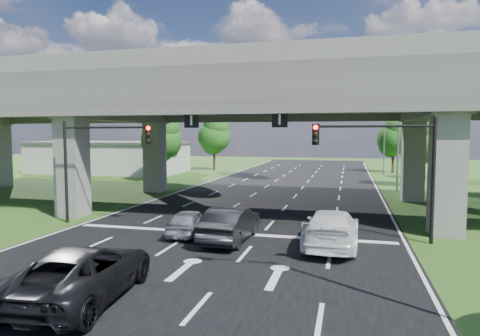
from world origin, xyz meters
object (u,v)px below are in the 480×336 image
at_px(signal_right, 386,156).
at_px(signal_left, 98,152).
at_px(car_white, 332,228).
at_px(car_dark, 231,224).
at_px(streetlight_beyond, 381,130).
at_px(car_trailing, 82,273).
at_px(streetlight_far, 394,128).
at_px(car_silver, 189,222).

relative_size(signal_right, signal_left, 1.00).
relative_size(signal_right, car_white, 1.02).
relative_size(signal_left, car_dark, 1.18).
height_order(streetlight_beyond, car_dark, streetlight_beyond).
xyz_separation_m(signal_left, car_trailing, (5.89, -10.17, -3.32)).
bearing_deg(streetlight_beyond, car_dark, -104.03).
height_order(signal_left, streetlight_far, streetlight_far).
bearing_deg(car_silver, signal_right, -176.63).
relative_size(streetlight_far, car_white, 1.71).
relative_size(streetlight_beyond, car_dark, 1.97).
distance_m(signal_right, car_dark, 8.18).
xyz_separation_m(signal_left, streetlight_beyond, (17.92, 36.06, 1.66)).
relative_size(signal_right, streetlight_far, 0.60).
xyz_separation_m(car_silver, car_trailing, (-0.13, -8.94, 0.17)).
height_order(streetlight_far, car_dark, streetlight_far).
xyz_separation_m(streetlight_far, car_white, (-4.70, -21.88, -4.97)).
distance_m(streetlight_far, car_trailing, 32.91).
relative_size(signal_right, car_dark, 1.18).
bearing_deg(car_white, streetlight_beyond, -95.66).
bearing_deg(signal_right, signal_left, 180.00).
height_order(signal_right, streetlight_beyond, streetlight_beyond).
height_order(signal_left, streetlight_beyond, streetlight_beyond).
bearing_deg(streetlight_far, car_silver, -119.20).
relative_size(signal_right, streetlight_beyond, 0.60).
bearing_deg(streetlight_far, signal_right, -96.47).
relative_size(signal_left, car_trailing, 1.00).
xyz_separation_m(streetlight_far, streetlight_beyond, (0.00, 16.00, 0.00)).
xyz_separation_m(signal_right, car_white, (-2.42, -1.82, -3.31)).
bearing_deg(car_white, signal_left, -6.42).
bearing_deg(car_silver, car_white, 171.41).
height_order(signal_right, streetlight_far, streetlight_far).
bearing_deg(car_trailing, streetlight_beyond, -110.03).
height_order(signal_left, car_dark, signal_left).
height_order(signal_right, signal_left, same).
relative_size(streetlight_far, car_silver, 2.57).
bearing_deg(streetlight_far, car_white, -102.12).
distance_m(signal_right, car_trailing, 14.48).
distance_m(streetlight_far, streetlight_beyond, 16.00).
bearing_deg(car_trailing, car_dark, -112.57).
xyz_separation_m(signal_right, signal_left, (-15.65, 0.00, 0.00)).
bearing_deg(signal_right, car_silver, -172.70).
relative_size(signal_left, streetlight_beyond, 0.60).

